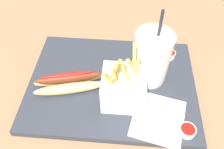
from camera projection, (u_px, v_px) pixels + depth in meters
ground_plane at (112, 88)px, 0.65m from camera, size 2.40×2.40×0.02m
food_tray at (112, 84)px, 0.64m from camera, size 0.46×0.34×0.02m
soda_cup at (151, 58)px, 0.58m from camera, size 0.10×0.10×0.22m
fries_basket at (123, 88)px, 0.55m from camera, size 0.10×0.10×0.17m
hot_dog_1 at (69, 82)px, 0.60m from camera, size 0.20×0.10×0.06m
ketchup_cup_1 at (187, 130)px, 0.52m from camera, size 0.04×0.04×0.02m
ketchup_cup_2 at (169, 54)px, 0.68m from camera, size 0.04×0.04×0.02m
napkin_stack at (158, 118)px, 0.55m from camera, size 0.14×0.15×0.01m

